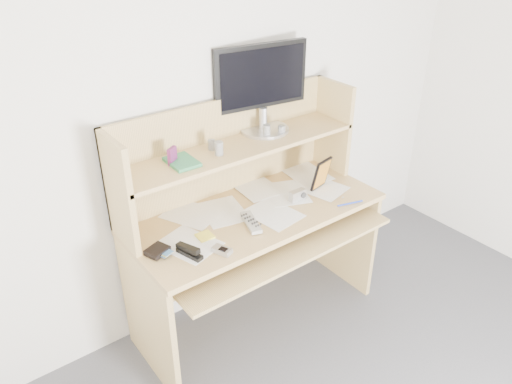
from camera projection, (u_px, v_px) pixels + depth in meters
back_wall at (221, 106)px, 2.66m from camera, size 3.60×0.04×2.50m
desk at (248, 213)px, 2.77m from camera, size 1.40×0.70×1.30m
paper_clutter at (257, 210)px, 2.68m from camera, size 1.32×0.54×0.01m
keyboard at (265, 233)px, 2.65m from camera, size 0.41×0.15×0.03m
tv_remote at (251, 222)px, 2.55m from camera, size 0.12×0.21×0.02m
flip_phone at (222, 250)px, 2.34m from camera, size 0.08×0.11×0.02m
stapler at (189, 251)px, 2.32m from camera, size 0.08×0.15×0.04m
wallet at (157, 251)px, 2.34m from camera, size 0.12×0.11×0.03m
sticky_note_pad at (205, 236)px, 2.46m from camera, size 0.08×0.08×0.01m
digital_camera at (297, 195)px, 2.76m from camera, size 0.10×0.04×0.06m
game_case at (321, 174)px, 2.84m from camera, size 0.13×0.04×0.19m
blue_pen at (350, 203)px, 2.73m from camera, size 0.15×0.05×0.01m
card_box at (172, 156)px, 2.41m from camera, size 0.06×0.05×0.09m
shelf_book at (182, 162)px, 2.43m from camera, size 0.13×0.18×0.02m
chip_stack_a at (212, 145)px, 2.57m from camera, size 0.05×0.05×0.05m
chip_stack_b at (219, 148)px, 2.51m from camera, size 0.05×0.05×0.07m
chip_stack_c at (282, 130)px, 2.74m from camera, size 0.05×0.05×0.05m
chip_stack_d at (266, 131)px, 2.70m from camera, size 0.05×0.05×0.07m
monitor at (262, 85)px, 2.69m from camera, size 0.55×0.28×0.48m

